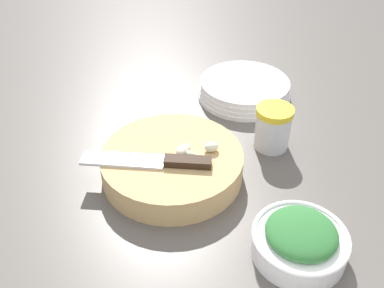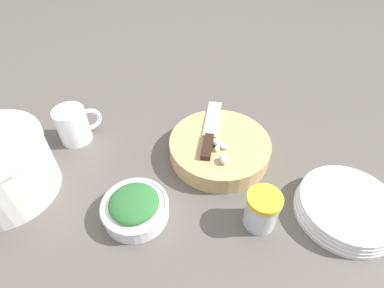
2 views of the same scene
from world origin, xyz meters
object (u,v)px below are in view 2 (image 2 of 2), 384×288
chef_knife (210,131)px  plate_stack (347,208)px  coffee_mug (74,125)px  spice_jar (262,210)px  garlic_cloves (221,150)px  herb_bowl (135,207)px  cutting_board (219,148)px

chef_knife → plate_stack: chef_knife is taller
coffee_mug → spice_jar: bearing=-158.8°
chef_knife → garlic_cloves: bearing=-63.5°
herb_bowl → spice_jar: 0.25m
cutting_board → garlic_cloves: bearing=139.0°
chef_knife → garlic_cloves: size_ratio=2.37×
herb_bowl → coffee_mug: size_ratio=1.22×
spice_jar → coffee_mug: size_ratio=0.74×
garlic_cloves → plate_stack: 0.28m
chef_knife → herb_bowl: chef_knife is taller
cutting_board → herb_bowl: 0.25m
chef_knife → coffee_mug: (0.24, 0.25, -0.00)m
herb_bowl → plate_stack: 0.43m
herb_bowl → spice_jar: bearing=-132.8°
cutting_board → chef_knife: chef_knife is taller
garlic_cloves → coffee_mug: bearing=35.9°
spice_jar → plate_stack: size_ratio=0.41×
garlic_cloves → herb_bowl: size_ratio=0.55×
coffee_mug → chef_knife: bearing=-134.0°
plate_stack → chef_knife: bearing=14.9°
garlic_cloves → herb_bowl: (0.01, 0.22, -0.03)m
cutting_board → plate_stack: (-0.29, -0.09, -0.00)m
plate_stack → garlic_cloves: bearing=23.6°
herb_bowl → cutting_board: bearing=-85.6°
coffee_mug → plate_stack: 0.65m
coffee_mug → plate_stack: (-0.56, -0.33, -0.03)m
herb_bowl → spice_jar: (-0.17, -0.18, 0.02)m
coffee_mug → cutting_board: bearing=-138.3°
garlic_cloves → coffee_mug: coffee_mug is taller
garlic_cloves → plate_stack: size_ratio=0.37×
cutting_board → spice_jar: (-0.19, 0.07, 0.02)m
chef_knife → plate_stack: 0.34m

